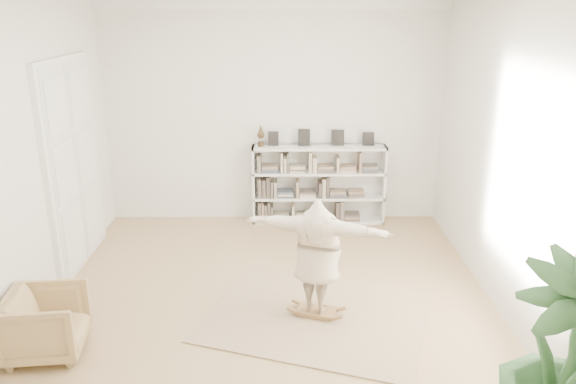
% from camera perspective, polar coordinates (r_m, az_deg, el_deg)
% --- Properties ---
extents(floor, '(6.00, 6.00, 0.00)m').
position_cam_1_polar(floor, '(7.02, -1.86, -11.38)').
color(floor, tan).
rests_on(floor, ground).
extents(room_shell, '(6.00, 6.00, 6.00)m').
position_cam_1_polar(room_shell, '(9.02, -1.61, 18.62)').
color(room_shell, silver).
rests_on(room_shell, floor).
extents(doors, '(0.09, 1.78, 2.92)m').
position_cam_1_polar(doors, '(8.20, -20.98, 2.46)').
color(doors, white).
rests_on(doors, floor).
extents(bookshelf, '(2.20, 0.35, 1.64)m').
position_cam_1_polar(bookshelf, '(9.36, 3.09, 0.71)').
color(bookshelf, silver).
rests_on(bookshelf, floor).
extents(armchair, '(0.84, 0.83, 0.70)m').
position_cam_1_polar(armchair, '(6.50, -23.35, -12.15)').
color(armchair, tan).
rests_on(armchair, floor).
extents(rug, '(3.00, 2.69, 0.02)m').
position_cam_1_polar(rug, '(6.80, 2.89, -12.35)').
color(rug, tan).
rests_on(rug, floor).
extents(rocker_board, '(0.52, 0.40, 0.10)m').
position_cam_1_polar(rocker_board, '(6.77, 2.89, -11.96)').
color(rocker_board, olive).
rests_on(rocker_board, rug).
extents(person, '(1.76, 0.97, 1.38)m').
position_cam_1_polar(person, '(6.43, 3.00, -6.23)').
color(person, '#C8B296').
rests_on(person, rocker_board).
extents(houseplant, '(1.15, 1.15, 1.79)m').
position_cam_1_polar(houseplant, '(4.87, 26.55, -16.05)').
color(houseplant, '#2E582C').
rests_on(houseplant, floor).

